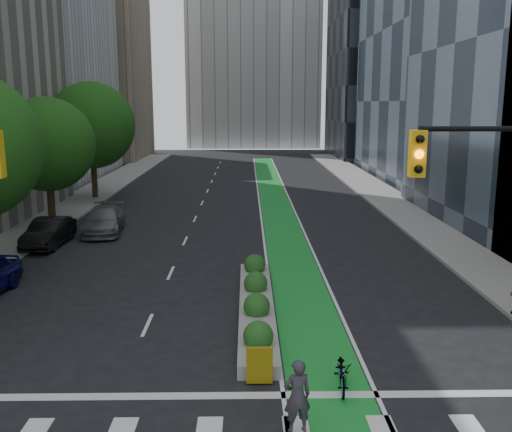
{
  "coord_description": "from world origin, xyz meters",
  "views": [
    {
      "loc": [
        0.88,
        -12.22,
        7.36
      ],
      "look_at": [
        1.23,
        9.77,
        3.0
      ],
      "focal_mm": 40.0,
      "sensor_mm": 36.0,
      "label": 1
    }
  ],
  "objects_px": {
    "median_planter": "(256,303)",
    "parked_car_left_mid": "(49,232)",
    "parked_car_left_far": "(104,220)",
    "cyclist": "(297,396)",
    "bicycle": "(342,372)"
  },
  "relations": [
    {
      "from": "median_planter",
      "to": "parked_car_left_mid",
      "type": "relative_size",
      "value": 2.32
    },
    {
      "from": "parked_car_left_far",
      "to": "cyclist",
      "type": "bearing_deg",
      "value": -71.31
    },
    {
      "from": "bicycle",
      "to": "parked_car_left_far",
      "type": "height_order",
      "value": "parked_car_left_far"
    },
    {
      "from": "median_planter",
      "to": "bicycle",
      "type": "xyz_separation_m",
      "value": [
        2.17,
        -5.45,
        0.08
      ]
    },
    {
      "from": "bicycle",
      "to": "cyclist",
      "type": "height_order",
      "value": "cyclist"
    },
    {
      "from": "parked_car_left_mid",
      "to": "cyclist",
      "type": "bearing_deg",
      "value": -54.87
    },
    {
      "from": "bicycle",
      "to": "cyclist",
      "type": "xyz_separation_m",
      "value": [
        -1.37,
        -2.03,
        0.43
      ]
    },
    {
      "from": "median_planter",
      "to": "parked_car_left_far",
      "type": "bearing_deg",
      "value": 123.35
    },
    {
      "from": "median_planter",
      "to": "bicycle",
      "type": "relative_size",
      "value": 5.96
    },
    {
      "from": "cyclist",
      "to": "parked_car_left_far",
      "type": "bearing_deg",
      "value": -78.32
    },
    {
      "from": "median_planter",
      "to": "cyclist",
      "type": "xyz_separation_m",
      "value": [
        0.8,
        -7.48,
        0.51
      ]
    },
    {
      "from": "parked_car_left_far",
      "to": "parked_car_left_mid",
      "type": "bearing_deg",
      "value": -130.33
    },
    {
      "from": "bicycle",
      "to": "parked_car_left_mid",
      "type": "xyz_separation_m",
      "value": [
        -12.87,
        15.4,
        0.28
      ]
    },
    {
      "from": "median_planter",
      "to": "cyclist",
      "type": "relative_size",
      "value": 5.83
    },
    {
      "from": "parked_car_left_mid",
      "to": "parked_car_left_far",
      "type": "bearing_deg",
      "value": 57.26
    }
  ]
}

